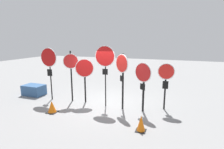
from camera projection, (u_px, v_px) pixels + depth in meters
The scene contains 11 objects.
ground_plane at pixel (106, 104), 8.25m from camera, with size 40.00×40.00×0.00m, color gray.
stop_sign_0 at pixel (49, 61), 8.49m from camera, with size 0.93×0.12×2.61m.
stop_sign_1 at pixel (71, 67), 8.33m from camera, with size 0.61×0.42×2.47m.
stop_sign_2 at pixel (85, 72), 8.19m from camera, with size 0.78×0.41×2.12m.
stop_sign_3 at pixel (105, 60), 7.57m from camera, with size 0.91×0.12×2.74m.
stop_sign_4 at pixel (122, 71), 7.34m from camera, with size 0.65×0.46×2.43m.
stop_sign_5 at pixel (143, 78), 7.11m from camera, with size 0.72×0.40×2.09m.
stop_sign_6 at pixel (166, 77), 7.31m from camera, with size 0.68×0.15×2.03m.
traffic_cone_0 at pixel (141, 123), 5.77m from camera, with size 0.34×0.34×0.55m.
traffic_cone_1 at pixel (52, 107), 7.27m from camera, with size 0.41×0.41×0.49m.
storage_crate at pixel (34, 90), 9.56m from camera, with size 1.13×0.73×0.56m.
Camera 1 is at (2.99, -7.23, 3.00)m, focal length 28.00 mm.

